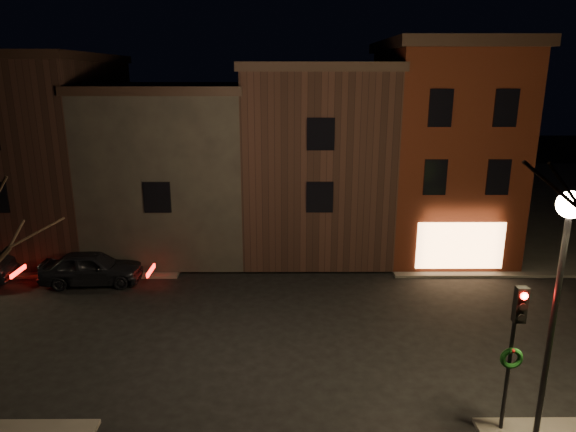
# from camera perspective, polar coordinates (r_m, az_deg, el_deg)

# --- Properties ---
(ground) EXTENTS (120.00, 120.00, 0.00)m
(ground) POSITION_cam_1_polar(r_m,az_deg,el_deg) (19.10, -0.17, -12.74)
(ground) COLOR black
(ground) RESTS_ON ground
(sidewalk_far_right) EXTENTS (30.00, 30.00, 0.12)m
(sidewalk_far_right) POSITION_cam_1_polar(r_m,az_deg,el_deg) (42.86, 27.58, 1.70)
(sidewalk_far_right) COLOR #2D2B28
(sidewalk_far_right) RESTS_ON ground
(sidewalk_far_left) EXTENTS (30.00, 30.00, 0.12)m
(sidewalk_far_left) POSITION_cam_1_polar(r_m,az_deg,el_deg) (42.83, -28.10, 1.62)
(sidewalk_far_left) COLOR #2D2B28
(sidewalk_far_left) RESTS_ON ground
(corner_building) EXTENTS (6.50, 8.50, 10.50)m
(corner_building) POSITION_cam_1_polar(r_m,az_deg,el_deg) (27.72, 16.68, 7.37)
(corner_building) COLOR #43170C
(corner_building) RESTS_ON ground
(row_building_a) EXTENTS (7.30, 10.30, 9.40)m
(row_building_a) POSITION_cam_1_polar(r_m,az_deg,el_deg) (27.67, 2.89, 6.81)
(row_building_a) COLOR black
(row_building_a) RESTS_ON ground
(row_building_b) EXTENTS (7.80, 10.30, 8.40)m
(row_building_b) POSITION_cam_1_polar(r_m,az_deg,el_deg) (28.29, -12.02, 5.65)
(row_building_b) COLOR black
(row_building_b) RESTS_ON ground
(row_building_c) EXTENTS (7.30, 10.30, 9.90)m
(row_building_c) POSITION_cam_1_polar(r_m,az_deg,el_deg) (30.48, -25.66, 6.59)
(row_building_c) COLOR black
(row_building_c) RESTS_ON ground
(street_lamp_near) EXTENTS (0.60, 0.60, 6.48)m
(street_lamp_near) POSITION_cam_1_polar(r_m,az_deg,el_deg) (13.07, 28.27, -3.65)
(street_lamp_near) COLOR black
(street_lamp_near) RESTS_ON sidewalk_near_right
(traffic_signal) EXTENTS (0.58, 0.38, 4.05)m
(traffic_signal) POSITION_cam_1_polar(r_m,az_deg,el_deg) (14.09, 23.87, -12.22)
(traffic_signal) COLOR black
(traffic_signal) RESTS_ON sidewalk_near_right
(parked_car_a) EXTENTS (4.46, 2.01, 1.49)m
(parked_car_a) POSITION_cam_1_polar(r_m,az_deg,el_deg) (24.43, -20.96, -5.39)
(parked_car_a) COLOR black
(parked_car_a) RESTS_ON ground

